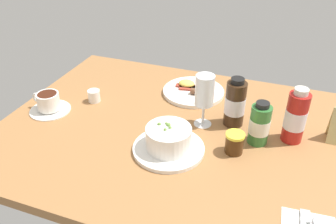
% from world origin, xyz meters
% --- Properties ---
extents(ground_plane, '(1.10, 0.84, 0.03)m').
position_xyz_m(ground_plane, '(0.00, 0.00, -0.01)').
color(ground_plane, '#9E6B3D').
extents(porridge_bowl, '(0.21, 0.21, 0.08)m').
position_xyz_m(porridge_bowl, '(0.01, -0.11, 0.04)').
color(porridge_bowl, white).
rests_on(porridge_bowl, ground_plane).
extents(coffee_cup, '(0.14, 0.14, 0.07)m').
position_xyz_m(coffee_cup, '(-0.44, -0.04, 0.03)').
color(coffee_cup, white).
rests_on(coffee_cup, ground_plane).
extents(creamer_jug, '(0.05, 0.05, 0.05)m').
position_xyz_m(creamer_jug, '(-0.33, 0.06, 0.02)').
color(creamer_jug, white).
rests_on(creamer_jug, ground_plane).
extents(wine_glass, '(0.06, 0.06, 0.17)m').
position_xyz_m(wine_glass, '(0.07, 0.06, 0.11)').
color(wine_glass, white).
rests_on(wine_glass, ground_plane).
extents(jam_jar, '(0.05, 0.05, 0.06)m').
position_xyz_m(jam_jar, '(0.19, -0.05, 0.03)').
color(jam_jar, '#432710').
rests_on(jam_jar, ground_plane).
extents(sauce_bottle_red, '(0.06, 0.06, 0.17)m').
position_xyz_m(sauce_bottle_red, '(0.34, 0.07, 0.08)').
color(sauce_bottle_red, '#B21E19').
rests_on(sauce_bottle_red, ground_plane).
extents(sauce_bottle_brown, '(0.06, 0.06, 0.16)m').
position_xyz_m(sauce_bottle_brown, '(0.16, 0.09, 0.07)').
color(sauce_bottle_brown, '#382314').
rests_on(sauce_bottle_brown, ground_plane).
extents(sauce_bottle_green, '(0.06, 0.06, 0.13)m').
position_xyz_m(sauce_bottle_green, '(0.25, 0.02, 0.06)').
color(sauce_bottle_green, '#337233').
rests_on(sauce_bottle_green, ground_plane).
extents(breakfast_plate, '(0.22, 0.22, 0.04)m').
position_xyz_m(breakfast_plate, '(-0.02, 0.24, 0.01)').
color(breakfast_plate, white).
rests_on(breakfast_plate, ground_plane).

